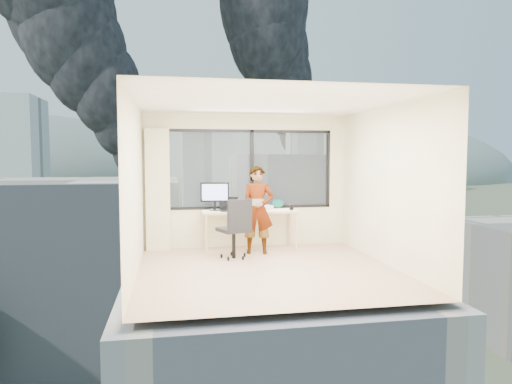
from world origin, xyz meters
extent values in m
cube|color=tan|center=(0.00, 0.00, 0.00)|extent=(4.00, 4.00, 0.01)
cube|color=white|center=(0.00, 0.00, 2.60)|extent=(4.00, 4.00, 0.01)
cube|color=beige|center=(0.00, -2.00, 1.30)|extent=(4.00, 0.01, 2.60)
cube|color=beige|center=(-2.00, 0.00, 1.30)|extent=(0.01, 4.00, 2.60)
cube|color=beige|center=(2.00, 0.00, 1.30)|extent=(0.01, 4.00, 2.60)
cube|color=beige|center=(-1.72, 1.88, 1.15)|extent=(0.45, 0.14, 2.30)
cube|color=tan|center=(0.00, 1.66, 0.38)|extent=(1.80, 0.60, 0.75)
imported|color=#2D2D33|center=(0.08, 1.26, 0.80)|extent=(0.65, 0.49, 1.60)
cube|color=white|center=(0.33, 1.87, 0.78)|extent=(0.35, 0.32, 0.07)
cube|color=black|center=(-0.14, 1.54, 0.76)|extent=(0.11, 0.06, 0.01)
cylinder|color=black|center=(0.80, 1.57, 0.80)|extent=(0.09, 0.09, 0.10)
ellipsoid|color=#0C4A3A|center=(0.61, 1.91, 0.84)|extent=(0.26, 0.15, 0.19)
cube|color=#515B3D|center=(0.00, 120.00, -14.00)|extent=(400.00, 400.00, 0.04)
cube|color=beige|center=(-9.00, 30.00, -7.00)|extent=(16.00, 12.00, 14.00)
cube|color=silver|center=(12.00, 38.00, -6.00)|extent=(14.00, 13.00, 16.00)
cube|color=silver|center=(-35.00, 95.00, 0.00)|extent=(14.00, 14.00, 28.00)
cube|color=silver|center=(8.00, 120.00, 1.00)|extent=(13.00, 13.00, 30.00)
cube|color=silver|center=(45.00, 140.00, -1.00)|extent=(15.00, 15.00, 26.00)
ellipsoid|color=slate|center=(100.00, 320.00, -14.00)|extent=(300.00, 220.00, 96.00)
camera|label=1|loc=(-1.46, -6.92, 1.76)|focal=32.18mm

